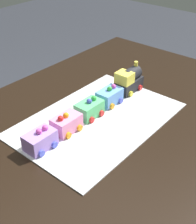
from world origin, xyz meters
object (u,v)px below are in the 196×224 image
at_px(cake_locomotive, 129,80).
at_px(cake_car_caboose_sky_blue, 109,96).
at_px(cake_car_tanker_bubblegum, 66,123).
at_px(cake_car_flatbed_lavender, 40,140).
at_px(cake_car_gondola_mint_green, 89,109).
at_px(dining_table, 109,141).

distance_m(cake_locomotive, cake_car_caboose_sky_blue, 0.13).
relative_size(cake_car_tanker_bubblegum, cake_car_flatbed_lavender, 1.00).
bearing_deg(cake_car_caboose_sky_blue, cake_car_tanker_bubblegum, 0.00).
bearing_deg(cake_car_flatbed_lavender, cake_car_gondola_mint_green, 180.00).
bearing_deg(cake_locomotive, cake_car_flatbed_lavender, -0.00).
relative_size(cake_locomotive, cake_car_caboose_sky_blue, 1.40).
distance_m(cake_car_caboose_sky_blue, cake_car_tanker_bubblegum, 0.24).
xyz_separation_m(cake_car_gondola_mint_green, cake_car_tanker_bubblegum, (0.12, 0.00, 0.00)).
distance_m(dining_table, cake_car_caboose_sky_blue, 0.17).
bearing_deg(cake_car_tanker_bubblegum, cake_car_flatbed_lavender, 0.00).
height_order(dining_table, cake_car_caboose_sky_blue, cake_car_caboose_sky_blue).
xyz_separation_m(cake_car_tanker_bubblegum, cake_car_flatbed_lavender, (0.12, 0.00, 0.00)).
distance_m(cake_car_gondola_mint_green, cake_car_flatbed_lavender, 0.24).
xyz_separation_m(cake_car_caboose_sky_blue, cake_car_tanker_bubblegum, (0.24, 0.00, 0.00)).
xyz_separation_m(dining_table, cake_locomotive, (-0.21, -0.07, 0.16)).
height_order(cake_car_caboose_sky_blue, cake_car_gondola_mint_green, same).
distance_m(dining_table, cake_car_tanker_bubblegum, 0.22).
distance_m(dining_table, cake_car_gondola_mint_green, 0.16).
bearing_deg(cake_locomotive, cake_car_tanker_bubblegum, -0.00).
distance_m(cake_locomotive, cake_car_flatbed_lavender, 0.48).
relative_size(cake_car_gondola_mint_green, cake_car_flatbed_lavender, 1.00).
bearing_deg(dining_table, cake_car_caboose_sky_blue, -140.48).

